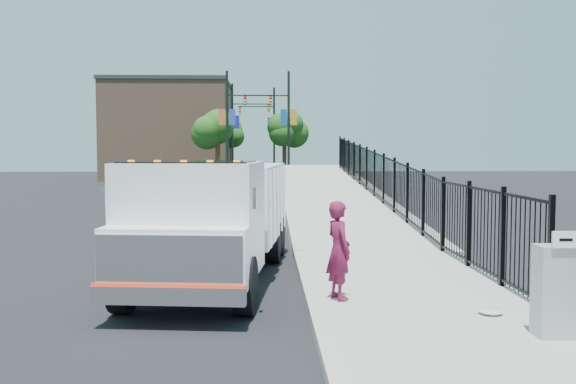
{
  "coord_description": "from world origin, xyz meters",
  "views": [
    {
      "loc": [
        -0.83,
        -11.61,
        2.69
      ],
      "look_at": [
        -0.35,
        2.0,
        1.74
      ],
      "focal_mm": 40.0,
      "sensor_mm": 36.0,
      "label": 1
    }
  ],
  "objects": [
    {
      "name": "tree_0",
      "position": [
        -4.26,
        34.74,
        3.94
      ],
      "size": [
        2.54,
        2.54,
        5.27
      ],
      "color": "#382314",
      "rests_on": "ground"
    },
    {
      "name": "light_pole_0",
      "position": [
        -3.19,
        33.47,
        4.36
      ],
      "size": [
        3.78,
        0.22,
        8.0
      ],
      "color": "black",
      "rests_on": "ground"
    },
    {
      "name": "truck",
      "position": [
        -1.88,
        1.11,
        1.4
      ],
      "size": [
        3.07,
        7.46,
        2.48
      ],
      "rotation": [
        0.0,
        0.0,
        -0.11
      ],
      "color": "black",
      "rests_on": "ground"
    },
    {
      "name": "ramp",
      "position": [
        2.12,
        16.0,
        0.0
      ],
      "size": [
        3.95,
        24.06,
        3.19
      ],
      "primitive_type": "cube",
      "rotation": [
        0.06,
        0.0,
        0.0
      ],
      "color": "#9E998E",
      "rests_on": "ground"
    },
    {
      "name": "arrow_sign",
      "position": [
        3.1,
        -3.4,
        1.48
      ],
      "size": [
        0.35,
        0.04,
        0.22
      ],
      "primitive_type": "cube",
      "color": "white",
      "rests_on": "utility_cabinet"
    },
    {
      "name": "sidewalk",
      "position": [
        1.93,
        -2.0,
        0.06
      ],
      "size": [
        3.55,
        12.0,
        0.12
      ],
      "primitive_type": "cube",
      "color": "#9E998E",
      "rests_on": "ground"
    },
    {
      "name": "light_pole_2",
      "position": [
        -3.28,
        42.45,
        4.36
      ],
      "size": [
        3.78,
        0.22,
        8.0
      ],
      "color": "black",
      "rests_on": "ground"
    },
    {
      "name": "iron_fence",
      "position": [
        3.55,
        12.0,
        0.9
      ],
      "size": [
        0.1,
        28.0,
        1.8
      ],
      "primitive_type": "cube",
      "color": "black",
      "rests_on": "ground"
    },
    {
      "name": "debris",
      "position": [
        2.63,
        -2.0,
        0.17
      ],
      "size": [
        0.38,
        0.38,
        0.1
      ],
      "primitive_type": "ellipsoid",
      "color": "silver",
      "rests_on": "sidewalk"
    },
    {
      "name": "worker",
      "position": [
        0.4,
        -0.94,
        0.96
      ],
      "size": [
        0.58,
        0.71,
        1.67
      ],
      "primitive_type": "imported",
      "rotation": [
        0.0,
        0.0,
        1.91
      ],
      "color": "maroon",
      "rests_on": "sidewalk"
    },
    {
      "name": "ground",
      "position": [
        0.0,
        0.0,
        0.0
      ],
      "size": [
        120.0,
        120.0,
        0.0
      ],
      "primitive_type": "plane",
      "color": "black",
      "rests_on": "ground"
    },
    {
      "name": "building",
      "position": [
        -9.0,
        44.0,
        4.0
      ],
      "size": [
        10.0,
        10.0,
        8.0
      ],
      "primitive_type": "cube",
      "color": "#8C664C",
      "rests_on": "ground"
    },
    {
      "name": "light_pole_3",
      "position": [
        -0.35,
        45.8,
        4.36
      ],
      "size": [
        3.78,
        0.22,
        8.0
      ],
      "color": "black",
      "rests_on": "ground"
    },
    {
      "name": "tree_2",
      "position": [
        -4.08,
        46.25,
        3.93
      ],
      "size": [
        2.39,
        2.39,
        5.2
      ],
      "color": "#382314",
      "rests_on": "ground"
    },
    {
      "name": "curb",
      "position": [
        0.0,
        -2.0,
        0.08
      ],
      "size": [
        0.3,
        12.0,
        0.16
      ],
      "primitive_type": "cube",
      "color": "#ADAAA3",
      "rests_on": "ground"
    },
    {
      "name": "light_pole_1",
      "position": [
        0.5,
        33.6,
        4.36
      ],
      "size": [
        3.78,
        0.22,
        8.0
      ],
      "color": "black",
      "rests_on": "ground"
    },
    {
      "name": "tree_1",
      "position": [
        0.7,
        39.78,
        3.91
      ],
      "size": [
        2.2,
        2.2,
        5.1
      ],
      "color": "#382314",
      "rests_on": "ground"
    },
    {
      "name": "utility_cabinet",
      "position": [
        3.1,
        -3.18,
        0.75
      ],
      "size": [
        0.55,
        0.4,
        1.25
      ],
      "primitive_type": "cube",
      "color": "gray",
      "rests_on": "sidewalk"
    }
  ]
}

